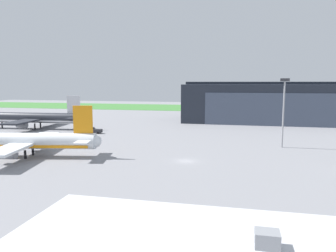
{
  "coord_description": "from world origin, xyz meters",
  "views": [
    {
      "loc": [
        11.62,
        -71.18,
        17.82
      ],
      "look_at": [
        -8.21,
        18.5,
        5.42
      ],
      "focal_mm": 34.61,
      "sensor_mm": 36.0,
      "label": 1
    }
  ],
  "objects_px": {
    "airliner_near_left": "(22,141)",
    "stair_truck": "(95,130)",
    "apron_light_mast": "(284,107)",
    "maintenance_hangar": "(283,103)",
    "airliner_far_right": "(34,118)"
  },
  "relations": [
    {
      "from": "maintenance_hangar",
      "to": "stair_truck",
      "type": "distance_m",
      "value": 84.87
    },
    {
      "from": "stair_truck",
      "to": "apron_light_mast",
      "type": "bearing_deg",
      "value": -11.02
    },
    {
      "from": "airliner_near_left",
      "to": "apron_light_mast",
      "type": "height_order",
      "value": "apron_light_mast"
    },
    {
      "from": "maintenance_hangar",
      "to": "apron_light_mast",
      "type": "distance_m",
      "value": 62.04
    },
    {
      "from": "maintenance_hangar",
      "to": "airliner_near_left",
      "type": "bearing_deg",
      "value": -128.61
    },
    {
      "from": "maintenance_hangar",
      "to": "stair_truck",
      "type": "bearing_deg",
      "value": -144.03
    },
    {
      "from": "airliner_near_left",
      "to": "apron_light_mast",
      "type": "relative_size",
      "value": 2.0
    },
    {
      "from": "maintenance_hangar",
      "to": "airliner_near_left",
      "type": "distance_m",
      "value": 111.6
    },
    {
      "from": "maintenance_hangar",
      "to": "stair_truck",
      "type": "xyz_separation_m",
      "value": [
        -68.41,
        -49.65,
        -7.57
      ]
    },
    {
      "from": "airliner_far_right",
      "to": "apron_light_mast",
      "type": "distance_m",
      "value": 90.93
    },
    {
      "from": "airliner_near_left",
      "to": "stair_truck",
      "type": "bearing_deg",
      "value": 88.23
    },
    {
      "from": "airliner_far_right",
      "to": "stair_truck",
      "type": "xyz_separation_m",
      "value": [
        27.89,
        -5.15,
        -3.17
      ]
    },
    {
      "from": "airliner_far_right",
      "to": "airliner_near_left",
      "type": "bearing_deg",
      "value": -57.91
    },
    {
      "from": "apron_light_mast",
      "to": "airliner_near_left",
      "type": "bearing_deg",
      "value": -157.7
    },
    {
      "from": "maintenance_hangar",
      "to": "stair_truck",
      "type": "relative_size",
      "value": 19.55
    }
  ]
}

